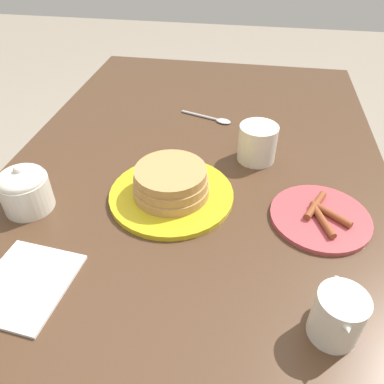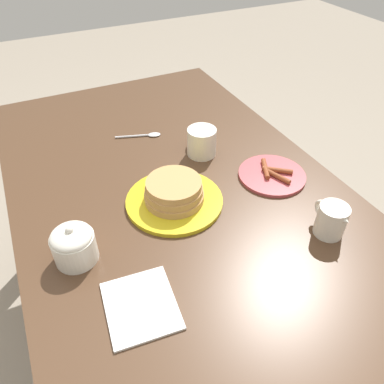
% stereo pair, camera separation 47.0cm
% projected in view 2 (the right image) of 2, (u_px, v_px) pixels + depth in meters
% --- Properties ---
extents(ground_plane, '(8.00, 8.00, 0.00)m').
position_uv_depth(ground_plane, '(185.00, 332.00, 1.51)').
color(ground_plane, gray).
extents(dining_table, '(1.55, 0.88, 0.73)m').
position_uv_depth(dining_table, '(182.00, 222.00, 1.10)').
color(dining_table, '#4C3321').
rests_on(dining_table, ground_plane).
extents(pancake_plate, '(0.26, 0.26, 0.07)m').
position_uv_depth(pancake_plate, '(174.00, 195.00, 0.99)').
color(pancake_plate, gold).
rests_on(pancake_plate, dining_table).
extents(side_plate_bacon, '(0.20, 0.20, 0.02)m').
position_uv_depth(side_plate_bacon, '(272.00, 175.00, 1.09)').
color(side_plate_bacon, '#B2474C').
rests_on(side_plate_bacon, dining_table).
extents(coffee_mug, '(0.12, 0.09, 0.09)m').
position_uv_depth(coffee_mug, '(201.00, 141.00, 1.16)').
color(coffee_mug, silver).
rests_on(coffee_mug, dining_table).
extents(creamer_pitcher, '(0.11, 0.07, 0.09)m').
position_uv_depth(creamer_pitcher, '(332.00, 220.00, 0.89)').
color(creamer_pitcher, silver).
rests_on(creamer_pitcher, dining_table).
extents(sugar_bowl, '(0.10, 0.10, 0.10)m').
position_uv_depth(sugar_bowl, '(74.00, 244.00, 0.83)').
color(sugar_bowl, silver).
rests_on(sugar_bowl, dining_table).
extents(napkin, '(0.17, 0.16, 0.01)m').
position_uv_depth(napkin, '(141.00, 306.00, 0.76)').
color(napkin, white).
rests_on(napkin, dining_table).
extents(spoon, '(0.06, 0.15, 0.01)m').
position_uv_depth(spoon, '(146.00, 135.00, 1.26)').
color(spoon, silver).
rests_on(spoon, dining_table).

